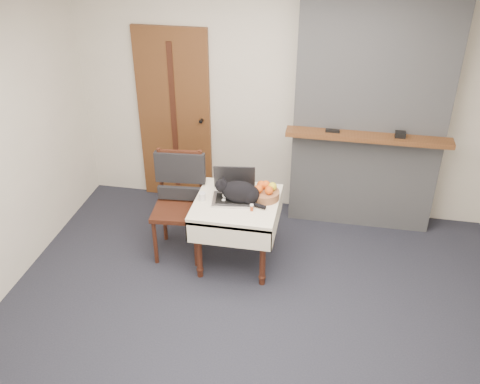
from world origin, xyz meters
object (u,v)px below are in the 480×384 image
(door, at_px, (174,117))
(side_table, at_px, (237,211))
(cat, at_px, (240,192))
(pill_bottle, at_px, (252,207))
(laptop, at_px, (234,191))
(cream_jar, at_px, (202,196))
(fruit_basket, at_px, (265,192))
(chair, at_px, (179,189))

(door, height_order, side_table, door)
(door, height_order, cat, door)
(pill_bottle, bearing_deg, laptop, 135.71)
(side_table, relative_size, cream_jar, 10.40)
(side_table, bearing_deg, laptop, 123.10)
(cat, height_order, fruit_basket, cat)
(pill_bottle, relative_size, fruit_basket, 0.24)
(chair, bearing_deg, cream_jar, -38.85)
(fruit_basket, distance_m, chair, 0.86)
(side_table, xyz_separation_m, laptop, (-0.04, 0.06, 0.19))
(side_table, height_order, cat, cat)
(side_table, distance_m, pill_bottle, 0.26)
(cat, height_order, cream_jar, cat)
(fruit_basket, height_order, chair, chair)
(side_table, relative_size, cat, 1.56)
(cream_jar, relative_size, chair, 0.07)
(door, xyz_separation_m, fruit_basket, (1.18, -1.04, -0.24))
(door, xyz_separation_m, side_table, (0.93, -1.15, -0.41))
(pill_bottle, xyz_separation_m, chair, (-0.77, 0.29, -0.06))
(side_table, bearing_deg, door, 129.17)
(pill_bottle, height_order, chair, chair)
(fruit_basket, bearing_deg, door, 138.63)
(door, relative_size, chair, 1.88)
(pill_bottle, relative_size, chair, 0.06)
(laptop, bearing_deg, cream_jar, -168.00)
(cat, xyz_separation_m, cream_jar, (-0.36, -0.03, -0.07))
(cat, relative_size, fruit_basket, 1.82)
(laptop, xyz_separation_m, pill_bottle, (0.21, -0.20, -0.04))
(cream_jar, xyz_separation_m, fruit_basket, (0.57, 0.15, 0.03))
(chair, bearing_deg, cat, -18.52)
(laptop, relative_size, cream_jar, 5.77)
(fruit_basket, bearing_deg, laptop, -171.55)
(chair, bearing_deg, door, 103.69)
(cat, relative_size, cream_jar, 6.65)
(pill_bottle, distance_m, fruit_basket, 0.26)
(door, relative_size, pill_bottle, 30.39)
(door, distance_m, side_table, 1.53)
(door, bearing_deg, side_table, -50.83)
(side_table, bearing_deg, fruit_basket, 22.31)
(cat, bearing_deg, door, 128.91)
(cat, height_order, chair, chair)
(side_table, relative_size, chair, 0.73)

